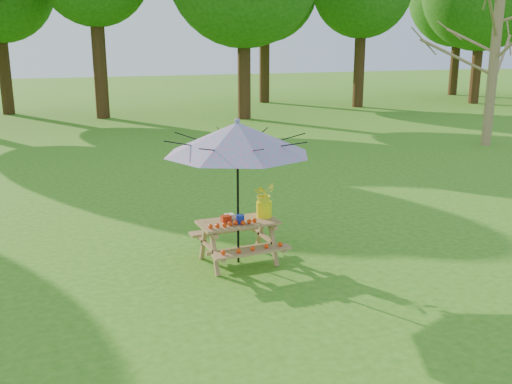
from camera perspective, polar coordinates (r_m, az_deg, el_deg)
name	(u,v)px	position (r m, az deg, el deg)	size (l,w,h in m)	color
picnic_table	(238,242)	(8.84, -1.78, -5.06)	(1.20, 1.32, 0.67)	#936342
patio_umbrella	(237,138)	(8.44, -1.87, 5.38)	(2.37, 2.37, 2.25)	black
produce_bins	(233,218)	(8.70, -2.32, -2.65)	(0.31, 0.43, 0.13)	#B1270E
tomatoes_row	(233,223)	(8.51, -2.29, -3.16)	(0.77, 0.13, 0.07)	red
flower_bucket	(264,198)	(8.88, 0.82, -0.65)	(0.40, 0.38, 0.55)	#FFF30D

